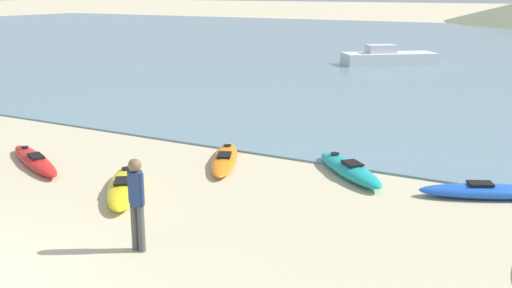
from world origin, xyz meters
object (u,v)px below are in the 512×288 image
person_near_foreground (137,199)px  kayak_on_sand_5 (35,160)px  kayak_on_sand_3 (225,159)px  kayak_on_sand_2 (124,186)px  kayak_on_sand_1 (486,191)px  kayak_on_sand_6 (349,169)px  moored_boat_1 (388,58)px

person_near_foreground → kayak_on_sand_5: bearing=154.8°
kayak_on_sand_3 → person_near_foreground: (1.61, -5.40, 0.84)m
kayak_on_sand_2 → kayak_on_sand_1: bearing=27.3°
kayak_on_sand_6 → person_near_foreground: size_ratio=1.59×
person_near_foreground → kayak_on_sand_3: bearing=106.6°
moored_boat_1 → kayak_on_sand_1: bearing=-67.4°
kayak_on_sand_2 → kayak_on_sand_6: 5.50m
kayak_on_sand_3 → kayak_on_sand_6: (3.30, 0.59, 0.05)m
kayak_on_sand_3 → kayak_on_sand_5: size_ratio=0.93×
kayak_on_sand_1 → kayak_on_sand_2: size_ratio=1.00×
kayak_on_sand_3 → person_near_foreground: bearing=-73.4°
kayak_on_sand_3 → moored_boat_1: bearing=96.8°
kayak_on_sand_3 → kayak_on_sand_2: bearing=-102.7°
kayak_on_sand_3 → kayak_on_sand_6: bearing=10.2°
kayak_on_sand_3 → kayak_on_sand_5: bearing=-148.8°
kayak_on_sand_2 → moored_boat_1: size_ratio=0.53×
kayak_on_sand_6 → kayak_on_sand_5: bearing=-157.2°
kayak_on_sand_1 → kayak_on_sand_6: kayak_on_sand_6 is taller
kayak_on_sand_2 → person_near_foreground: size_ratio=1.73×
kayak_on_sand_1 → moored_boat_1: size_ratio=0.53×
kayak_on_sand_6 → person_near_foreground: bearing=-105.8°
kayak_on_sand_2 → kayak_on_sand_3: bearing=77.3°
kayak_on_sand_6 → kayak_on_sand_1: bearing=-0.1°
kayak_on_sand_5 → kayak_on_sand_6: bearing=22.8°
kayak_on_sand_1 → kayak_on_sand_3: bearing=-174.9°
kayak_on_sand_5 → kayak_on_sand_6: 8.26m
kayak_on_sand_1 → kayak_on_sand_5: size_ratio=0.87×
kayak_on_sand_5 → person_near_foreground: size_ratio=2.00×
kayak_on_sand_5 → kayak_on_sand_6: (7.61, 3.20, 0.04)m
person_near_foreground → moored_boat_1: size_ratio=0.31×
kayak_on_sand_3 → person_near_foreground: person_near_foreground is taller
kayak_on_sand_2 → kayak_on_sand_6: bearing=43.1°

